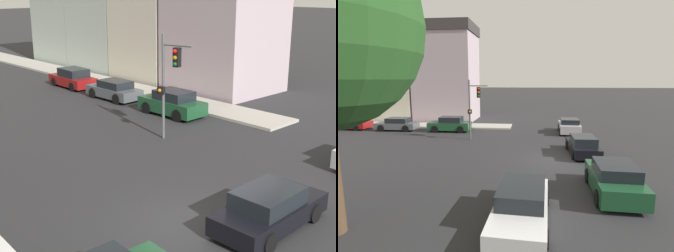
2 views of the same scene
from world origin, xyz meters
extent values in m
plane|color=#28282B|center=(0.00, 0.00, 0.00)|extent=(300.00, 300.00, 0.00)
cube|color=#ADA89E|center=(11.43, 33.86, 0.08)|extent=(2.72, 60.00, 0.16)
cube|color=#B29EA8|center=(16.20, 12.34, 5.32)|extent=(6.23, 6.97, 10.63)
cube|color=beige|center=(16.33, 19.05, 4.36)|extent=(6.48, 5.94, 8.73)
cube|color=#ADBCB2|center=(16.21, 25.30, 5.86)|extent=(6.24, 6.35, 11.72)
cube|color=#ADBCB2|center=(16.91, 31.68, 4.56)|extent=(7.65, 6.29, 9.12)
cylinder|color=#515456|center=(5.32, 6.92, 2.57)|extent=(0.14, 0.14, 5.14)
cylinder|color=#515456|center=(5.50, 6.17, 4.64)|extent=(0.46, 1.53, 0.10)
cube|color=black|center=(5.50, 6.17, 4.09)|extent=(0.36, 0.36, 0.90)
sphere|color=red|center=(5.31, 6.12, 4.39)|extent=(0.20, 0.20, 0.20)
sphere|color=#99660F|center=(5.31, 6.12, 4.09)|extent=(0.20, 0.20, 0.20)
sphere|color=#0F511E|center=(5.31, 6.12, 3.79)|extent=(0.20, 0.20, 0.20)
cube|color=black|center=(5.14, 6.88, 2.48)|extent=(0.30, 0.39, 0.35)
sphere|color=orange|center=(5.01, 6.84, 2.48)|extent=(0.18, 0.18, 0.18)
cube|color=black|center=(1.64, -1.95, 0.48)|extent=(4.17, 1.84, 0.62)
cube|color=black|center=(1.48, -1.95, 1.06)|extent=(2.19, 1.58, 0.54)
cylinder|color=black|center=(2.90, -1.10, 0.31)|extent=(0.62, 0.23, 0.61)
cylinder|color=black|center=(2.94, -2.73, 0.31)|extent=(0.62, 0.23, 0.61)
cylinder|color=black|center=(0.34, -1.17, 0.31)|extent=(0.62, 0.23, 0.61)
cylinder|color=black|center=(0.38, -2.79, 0.31)|extent=(0.62, 0.23, 0.61)
cube|color=#194728|center=(8.68, 9.82, 0.57)|extent=(1.82, 4.14, 0.75)
cube|color=black|center=(8.68, 9.65, 1.21)|extent=(1.58, 2.17, 0.54)
cylinder|color=black|center=(7.83, 11.08, 0.35)|extent=(0.23, 0.71, 0.70)
cylinder|color=black|center=(9.47, 11.11, 0.35)|extent=(0.23, 0.71, 0.70)
cylinder|color=black|center=(7.88, 8.53, 0.35)|extent=(0.23, 0.71, 0.70)
cylinder|color=black|center=(9.52, 8.56, 0.35)|extent=(0.23, 0.71, 0.70)
cube|color=#4C5156|center=(8.65, 15.39, 0.50)|extent=(1.79, 4.14, 0.62)
cube|color=black|center=(8.65, 15.23, 1.05)|extent=(1.54, 2.16, 0.49)
cylinder|color=black|center=(7.82, 16.64, 0.34)|extent=(0.24, 0.69, 0.68)
cylinder|color=black|center=(9.41, 16.68, 0.34)|extent=(0.24, 0.69, 0.68)
cylinder|color=black|center=(7.88, 14.10, 0.34)|extent=(0.24, 0.69, 0.68)
cylinder|color=black|center=(9.47, 14.14, 0.34)|extent=(0.24, 0.69, 0.68)
cube|color=maroon|center=(8.77, 20.65, 0.50)|extent=(1.84, 4.23, 0.65)
cube|color=black|center=(8.77, 20.49, 1.13)|extent=(1.59, 2.21, 0.60)
cylinder|color=black|center=(7.98, 21.97, 0.32)|extent=(0.24, 0.65, 0.65)
cylinder|color=black|center=(9.62, 21.93, 0.32)|extent=(0.24, 0.65, 0.65)
cylinder|color=black|center=(7.92, 19.38, 0.32)|extent=(0.24, 0.65, 0.65)
cylinder|color=black|center=(9.56, 19.34, 0.32)|extent=(0.24, 0.65, 0.65)
camera|label=1|loc=(-9.70, -9.35, 7.23)|focal=50.00mm
camera|label=2|loc=(-16.56, 1.59, 5.19)|focal=28.00mm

